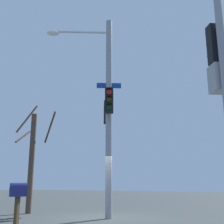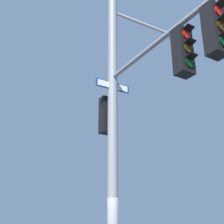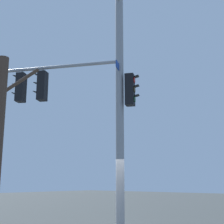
% 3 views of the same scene
% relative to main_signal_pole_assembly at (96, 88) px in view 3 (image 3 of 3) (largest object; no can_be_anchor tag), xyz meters
% --- Properties ---
extents(main_signal_pole_assembly, '(3.18, 5.95, 8.88)m').
position_rel_main_signal_pole_assembly_xyz_m(main_signal_pole_assembly, '(0.00, 0.00, 0.00)').
color(main_signal_pole_assembly, gray).
rests_on(main_signal_pole_assembly, ground).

